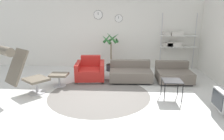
{
  "coord_description": "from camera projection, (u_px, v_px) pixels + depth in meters",
  "views": [
    {
      "loc": [
        0.6,
        -4.92,
        1.95
      ],
      "look_at": [
        0.3,
        0.22,
        0.55
      ],
      "focal_mm": 32.0,
      "sensor_mm": 36.0,
      "label": 1
    }
  ],
  "objects": [
    {
      "name": "shelf_unit",
      "position": [
        174.0,
        41.0,
        7.24
      ],
      "size": [
        1.28,
        0.28,
        2.05
      ],
      "color": "#BCBCC1",
      "rests_on": "ground_plane"
    },
    {
      "name": "side_table",
      "position": [
        172.0,
        82.0,
        4.78
      ],
      "size": [
        0.45,
        0.45,
        0.46
      ],
      "color": "black",
      "rests_on": "ground_plane"
    },
    {
      "name": "wall_back",
      "position": [
        108.0,
        31.0,
        7.55
      ],
      "size": [
        12.0,
        0.09,
        2.8
      ],
      "color": "silver",
      "rests_on": "ground_plane"
    },
    {
      "name": "couch_second",
      "position": [
        174.0,
        75.0,
        6.07
      ],
      "size": [
        1.04,
        0.89,
        0.59
      ],
      "rotation": [
        0.0,
        0.0,
        3.17
      ],
      "color": "black",
      "rests_on": "ground_plane"
    },
    {
      "name": "round_rug",
      "position": [
        99.0,
        94.0,
        5.11
      ],
      "size": [
        2.58,
        2.58,
        0.01
      ],
      "color": "slate",
      "rests_on": "ground_plane"
    },
    {
      "name": "ottoman",
      "position": [
        59.0,
        77.0,
        5.65
      ],
      "size": [
        0.49,
        0.41,
        0.37
      ],
      "color": "#BCBCC1",
      "rests_on": "ground_plane"
    },
    {
      "name": "lounge_chair",
      "position": [
        21.0,
        68.0,
        4.78
      ],
      "size": [
        1.04,
        1.12,
        1.28
      ],
      "rotation": [
        0.0,
        0.0,
        -0.67
      ],
      "color": "#BCBCC1",
      "rests_on": "ground_plane"
    },
    {
      "name": "armchair_red",
      "position": [
        90.0,
        71.0,
        6.24
      ],
      "size": [
        0.94,
        0.96,
        0.72
      ],
      "rotation": [
        0.0,
        0.0,
        3.23
      ],
      "color": "silver",
      "rests_on": "ground_plane"
    },
    {
      "name": "ground_plane",
      "position": [
        100.0,
        92.0,
        5.29
      ],
      "size": [
        12.0,
        12.0,
        0.0
      ],
      "primitive_type": "plane",
      "color": "silver"
    },
    {
      "name": "couch_low",
      "position": [
        130.0,
        73.0,
        6.19
      ],
      "size": [
        1.29,
        0.9,
        0.59
      ],
      "rotation": [
        0.0,
        0.0,
        3.17
      ],
      "color": "black",
      "rests_on": "ground_plane"
    },
    {
      "name": "potted_plant",
      "position": [
        111.0,
        55.0,
        7.2
      ],
      "size": [
        0.67,
        0.68,
        1.42
      ],
      "color": "#333338",
      "rests_on": "ground_plane"
    }
  ]
}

